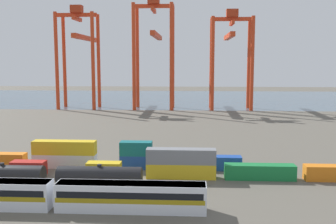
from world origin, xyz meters
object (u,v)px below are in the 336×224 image
object	(u,v)px
freight_tank_row	(3,177)
gantry_crane_west	(80,47)
shipping_container_9	(65,161)
gantry_crane_central	(154,43)
passenger_train	(54,194)
gantry_crane_east	(231,48)

from	to	relation	value
freight_tank_row	gantry_crane_west	distance (m)	118.19
shipping_container_9	gantry_crane_west	world-z (taller)	gantry_crane_west
freight_tank_row	gantry_crane_central	world-z (taller)	gantry_crane_central
passenger_train	gantry_crane_central	world-z (taller)	gantry_crane_central
shipping_container_9	gantry_crane_east	world-z (taller)	gantry_crane_east
passenger_train	freight_tank_row	xyz separation A→B (m)	(-10.83, 7.37, -0.02)
passenger_train	shipping_container_9	xyz separation A→B (m)	(-5.42, 21.48, -0.84)
shipping_container_9	gantry_crane_east	xyz separation A→B (m)	(41.22, 98.77, 24.54)
passenger_train	gantry_crane_east	world-z (taller)	gantry_crane_east
freight_tank_row	gantry_crane_west	bearing A→B (deg)	99.49
passenger_train	shipping_container_9	world-z (taller)	passenger_train
shipping_container_9	gantry_crane_central	world-z (taller)	gantry_crane_central
passenger_train	gantry_crane_west	xyz separation A→B (m)	(-29.89, 121.37, 24.67)
shipping_container_9	gantry_crane_west	size ratio (longest dim) A/B	0.27
freight_tank_row	gantry_crane_west	xyz separation A→B (m)	(-19.06, 114.00, 24.69)
passenger_train	gantry_crane_central	xyz separation A→B (m)	(2.96, 121.19, 26.24)
gantry_crane_west	gantry_crane_east	distance (m)	65.70
passenger_train	gantry_crane_east	distance (m)	127.68
gantry_crane_central	gantry_crane_west	bearing A→B (deg)	179.68
passenger_train	freight_tank_row	bearing A→B (deg)	145.76
passenger_train	shipping_container_9	distance (m)	22.17
passenger_train	gantry_crane_central	distance (m)	124.03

